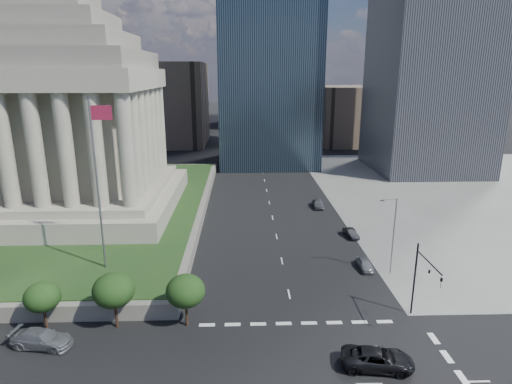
{
  "coord_description": "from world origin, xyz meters",
  "views": [
    {
      "loc": [
        -5.3,
        -24.19,
        24.67
      ],
      "look_at": [
        -3.83,
        19.88,
        12.32
      ],
      "focal_mm": 30.0,
      "sensor_mm": 36.0,
      "label": 1
    }
  ],
  "objects_px": {
    "flagpole": "(98,177)",
    "parked_sedan_mid": "(351,233)",
    "war_memorial": "(65,93)",
    "traffic_signal_ne": "(423,276)",
    "parked_sedan_far": "(318,204)",
    "pickup_truck": "(378,359)",
    "parked_sedan_near": "(365,264)",
    "street_lamp_north": "(392,231)",
    "suv_grey": "(42,339)"
  },
  "relations": [
    {
      "from": "flagpole",
      "to": "parked_sedan_mid",
      "type": "bearing_deg",
      "value": 21.9
    },
    {
      "from": "parked_sedan_mid",
      "to": "war_memorial",
      "type": "bearing_deg",
      "value": 157.94
    },
    {
      "from": "war_memorial",
      "to": "traffic_signal_ne",
      "type": "distance_m",
      "value": 60.0
    },
    {
      "from": "parked_sedan_far",
      "to": "pickup_truck",
      "type": "bearing_deg",
      "value": -92.01
    },
    {
      "from": "parked_sedan_near",
      "to": "parked_sedan_far",
      "type": "distance_m",
      "value": 26.35
    },
    {
      "from": "flagpole",
      "to": "pickup_truck",
      "type": "relative_size",
      "value": 3.23
    },
    {
      "from": "traffic_signal_ne",
      "to": "street_lamp_north",
      "type": "height_order",
      "value": "street_lamp_north"
    },
    {
      "from": "pickup_truck",
      "to": "parked_sedan_far",
      "type": "height_order",
      "value": "pickup_truck"
    },
    {
      "from": "traffic_signal_ne",
      "to": "parked_sedan_mid",
      "type": "distance_m",
      "value": 24.17
    },
    {
      "from": "street_lamp_north",
      "to": "pickup_truck",
      "type": "height_order",
      "value": "street_lamp_north"
    },
    {
      "from": "street_lamp_north",
      "to": "parked_sedan_mid",
      "type": "bearing_deg",
      "value": 98.39
    },
    {
      "from": "pickup_truck",
      "to": "parked_sedan_near",
      "type": "bearing_deg",
      "value": -4.47
    },
    {
      "from": "street_lamp_north",
      "to": "suv_grey",
      "type": "relative_size",
      "value": 1.76
    },
    {
      "from": "suv_grey",
      "to": "pickup_truck",
      "type": "bearing_deg",
      "value": -87.87
    },
    {
      "from": "traffic_signal_ne",
      "to": "parked_sedan_far",
      "type": "xyz_separation_m",
      "value": [
        -3.5,
        38.82,
        -4.46
      ]
    },
    {
      "from": "pickup_truck",
      "to": "suv_grey",
      "type": "height_order",
      "value": "pickup_truck"
    },
    {
      "from": "street_lamp_north",
      "to": "pickup_truck",
      "type": "relative_size",
      "value": 1.61
    },
    {
      "from": "pickup_truck",
      "to": "parked_sedan_mid",
      "type": "bearing_deg",
      "value": -1.64
    },
    {
      "from": "flagpole",
      "to": "traffic_signal_ne",
      "type": "bearing_deg",
      "value": -16.71
    },
    {
      "from": "war_memorial",
      "to": "parked_sedan_far",
      "type": "height_order",
      "value": "war_memorial"
    },
    {
      "from": "suv_grey",
      "to": "flagpole",
      "type": "bearing_deg",
      "value": -0.18
    },
    {
      "from": "war_memorial",
      "to": "pickup_truck",
      "type": "distance_m",
      "value": 60.99
    },
    {
      "from": "pickup_truck",
      "to": "parked_sedan_mid",
      "type": "xyz_separation_m",
      "value": [
        5.25,
        30.36,
        -0.23
      ]
    },
    {
      "from": "war_memorial",
      "to": "parked_sedan_near",
      "type": "distance_m",
      "value": 53.75
    },
    {
      "from": "flagpole",
      "to": "pickup_truck",
      "type": "xyz_separation_m",
      "value": [
        28.08,
        -16.97,
        -12.25
      ]
    },
    {
      "from": "war_memorial",
      "to": "pickup_truck",
      "type": "relative_size",
      "value": 6.29
    },
    {
      "from": "street_lamp_north",
      "to": "parked_sedan_mid",
      "type": "height_order",
      "value": "street_lamp_north"
    },
    {
      "from": "war_memorial",
      "to": "suv_grey",
      "type": "bearing_deg",
      "value": -74.97
    },
    {
      "from": "war_memorial",
      "to": "parked_sedan_near",
      "type": "height_order",
      "value": "war_memorial"
    },
    {
      "from": "traffic_signal_ne",
      "to": "suv_grey",
      "type": "xyz_separation_m",
      "value": [
        -36.57,
        -2.7,
        -4.43
      ]
    },
    {
      "from": "flagpole",
      "to": "traffic_signal_ne",
      "type": "xyz_separation_m",
      "value": [
        34.33,
        -10.3,
        -7.86
      ]
    },
    {
      "from": "flagpole",
      "to": "street_lamp_north",
      "type": "relative_size",
      "value": 2.0
    },
    {
      "from": "traffic_signal_ne",
      "to": "parked_sedan_mid",
      "type": "xyz_separation_m",
      "value": [
        -1.0,
        23.7,
        -4.62
      ]
    },
    {
      "from": "flagpole",
      "to": "suv_grey",
      "type": "xyz_separation_m",
      "value": [
        -2.24,
        -13.0,
        -12.29
      ]
    },
    {
      "from": "street_lamp_north",
      "to": "parked_sedan_far",
      "type": "xyz_separation_m",
      "value": [
        -4.33,
        27.52,
        -4.87
      ]
    },
    {
      "from": "pickup_truck",
      "to": "suv_grey",
      "type": "relative_size",
      "value": 1.09
    },
    {
      "from": "traffic_signal_ne",
      "to": "pickup_truck",
      "type": "relative_size",
      "value": 1.29
    },
    {
      "from": "war_memorial",
      "to": "flagpole",
      "type": "distance_m",
      "value": 28.16
    },
    {
      "from": "traffic_signal_ne",
      "to": "parked_sedan_near",
      "type": "distance_m",
      "value": 13.47
    },
    {
      "from": "street_lamp_north",
      "to": "parked_sedan_mid",
      "type": "relative_size",
      "value": 2.6
    },
    {
      "from": "flagpole",
      "to": "parked_sedan_mid",
      "type": "relative_size",
      "value": 5.19
    },
    {
      "from": "street_lamp_north",
      "to": "parked_sedan_near",
      "type": "xyz_separation_m",
      "value": [
        -2.78,
        1.21,
        -4.98
      ]
    },
    {
      "from": "pickup_truck",
      "to": "flagpole",
      "type": "bearing_deg",
      "value": 67.03
    },
    {
      "from": "parked_sedan_far",
      "to": "traffic_signal_ne",
      "type": "bearing_deg",
      "value": -83.4
    },
    {
      "from": "war_memorial",
      "to": "parked_sedan_near",
      "type": "relative_size",
      "value": 9.71
    },
    {
      "from": "traffic_signal_ne",
      "to": "parked_sedan_far",
      "type": "relative_size",
      "value": 1.73
    },
    {
      "from": "street_lamp_north",
      "to": "flagpole",
      "type": "bearing_deg",
      "value": -178.37
    },
    {
      "from": "war_memorial",
      "to": "street_lamp_north",
      "type": "distance_m",
      "value": 54.92
    },
    {
      "from": "war_memorial",
      "to": "suv_grey",
      "type": "xyz_separation_m",
      "value": [
        9.93,
        -37.0,
        -20.58
      ]
    },
    {
      "from": "street_lamp_north",
      "to": "parked_sedan_near",
      "type": "height_order",
      "value": "street_lamp_north"
    }
  ]
}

